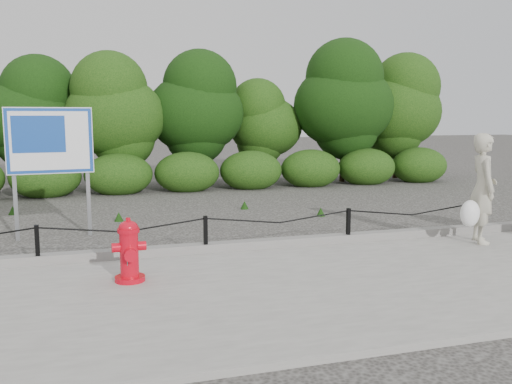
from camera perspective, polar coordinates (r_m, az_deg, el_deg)
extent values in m
plane|color=#2D2B28|center=(8.77, -5.30, -6.90)|extent=(90.00, 90.00, 0.00)
cube|color=gray|center=(6.89, -1.97, -10.73)|extent=(14.00, 4.00, 0.08)
cube|color=slate|center=(8.78, -5.37, -5.87)|extent=(14.00, 0.22, 0.14)
cube|color=black|center=(8.57, -22.02, -5.20)|extent=(0.06, 0.06, 0.60)
cube|color=black|center=(8.68, -5.33, -4.47)|extent=(0.06, 0.06, 0.60)
cube|color=black|center=(9.48, 9.69, -3.49)|extent=(0.06, 0.06, 0.60)
cube|color=black|center=(10.81, 21.68, -2.52)|extent=(0.06, 0.06, 0.60)
cylinder|color=black|center=(8.49, -13.67, -3.44)|extent=(2.50, 0.02, 0.02)
cylinder|color=black|center=(8.96, 2.52, -2.62)|extent=(2.50, 0.02, 0.02)
cylinder|color=black|center=(10.05, 16.13, -1.76)|extent=(2.50, 0.02, 0.02)
cylinder|color=black|center=(17.86, -22.57, 3.38)|extent=(0.18, 0.18, 1.98)
ellipsoid|color=#1F4811|center=(17.81, -22.82, 7.82)|extent=(2.93, 2.53, 3.17)
cylinder|color=black|center=(16.97, -14.42, 3.60)|extent=(0.18, 0.18, 2.02)
ellipsoid|color=#1F4811|center=(16.93, -14.59, 8.38)|extent=(2.99, 2.59, 3.23)
cylinder|color=black|center=(17.64, -6.32, 4.11)|extent=(0.18, 0.18, 2.11)
ellipsoid|color=#1F4811|center=(17.60, -6.40, 8.91)|extent=(3.12, 2.70, 3.38)
cylinder|color=black|center=(18.64, 1.06, 3.74)|extent=(0.18, 0.18, 1.70)
ellipsoid|color=#1F4811|center=(18.59, 1.07, 7.40)|extent=(2.52, 2.18, 2.72)
cylinder|color=black|center=(18.80, 9.11, 4.65)|extent=(0.18, 0.18, 2.34)
ellipsoid|color=#1F4811|center=(18.78, 9.23, 9.65)|extent=(3.46, 3.00, 3.74)
cylinder|color=black|center=(20.25, 14.51, 4.50)|extent=(0.18, 0.18, 2.17)
ellipsoid|color=#1F4811|center=(20.22, 14.66, 8.80)|extent=(3.21, 2.78, 3.48)
cylinder|color=red|center=(7.47, -13.12, -8.85)|extent=(0.41, 0.41, 0.07)
cylinder|color=red|center=(7.38, -13.20, -6.38)|extent=(0.25, 0.25, 0.60)
cylinder|color=red|center=(7.31, -13.28, -3.94)|extent=(0.30, 0.30, 0.06)
ellipsoid|color=red|center=(7.30, -13.29, -3.69)|extent=(0.26, 0.26, 0.19)
cylinder|color=red|center=(7.28, -13.32, -2.88)|extent=(0.07, 0.07, 0.06)
cylinder|color=red|center=(7.34, -14.52, -5.70)|extent=(0.11, 0.13, 0.12)
cylinder|color=red|center=(7.37, -11.93, -5.56)|extent=(0.11, 0.13, 0.12)
cylinder|color=red|center=(7.20, -13.08, -6.47)|extent=(0.17, 0.14, 0.17)
cylinder|color=slate|center=(7.25, -13.38, -7.10)|extent=(0.01, 0.06, 0.13)
imported|color=#B5AF9B|center=(10.04, 22.76, 0.36)|extent=(0.67, 0.80, 1.89)
ellipsoid|color=white|center=(9.76, 21.60, -2.12)|extent=(0.34, 0.26, 0.45)
cube|color=slate|center=(10.64, -24.13, 1.66)|extent=(0.08, 0.08, 2.41)
cube|color=slate|center=(10.65, -17.33, 2.01)|extent=(0.08, 0.08, 2.41)
cube|color=white|center=(10.53, -20.89, 5.07)|extent=(1.50, 0.18, 1.20)
cube|color=#15429C|center=(10.50, -20.88, 5.06)|extent=(1.47, 0.13, 1.17)
cube|color=#15429C|center=(10.49, -21.91, 5.67)|extent=(0.90, 0.08, 0.66)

